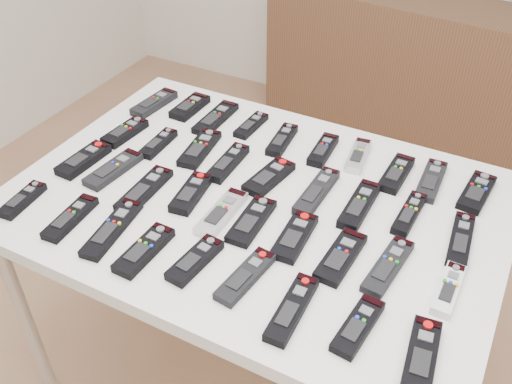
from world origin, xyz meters
The scene contains 40 objects.
table centered at (-0.14, 0.10, 0.72)m, with size 1.25×0.88×0.78m.
sideboard centered at (-0.12, 1.78, 0.38)m, with size 1.54×0.38×0.77m, color #4F311F.
remote_0 centered at (-0.66, 0.37, 0.79)m, with size 0.05×0.17×0.02m, color black.
remote_1 centered at (-0.54, 0.40, 0.79)m, with size 0.06×0.15×0.02m, color black.
remote_2 centered at (-0.43, 0.38, 0.79)m, with size 0.06×0.20×0.02m, color black.
remote_3 centered at (-0.32, 0.40, 0.79)m, with size 0.04×0.14×0.02m, color black.
remote_4 centered at (-0.20, 0.37, 0.79)m, with size 0.05×0.16×0.02m, color black.
remote_5 centered at (-0.07, 0.37, 0.79)m, with size 0.05×0.15×0.02m, color black.
remote_6 centered at (0.03, 0.39, 0.79)m, with size 0.05×0.15×0.02m, color #B7B7BC.
remote_7 centered at (0.15, 0.36, 0.79)m, with size 0.05×0.16×0.02m, color black.
remote_8 centered at (0.24, 0.38, 0.79)m, with size 0.05×0.18×0.02m, color black.
remote_9 centered at (0.36, 0.38, 0.79)m, with size 0.06×0.17×0.02m, color black.
remote_10 centered at (-0.63, 0.18, 0.79)m, with size 0.06×0.15×0.02m, color black.
remote_11 centered at (-0.51, 0.18, 0.79)m, with size 0.04×0.15×0.02m, color black.
remote_12 centered at (-0.39, 0.22, 0.79)m, with size 0.06×0.18×0.02m, color black.
remote_13 centered at (-0.28, 0.19, 0.79)m, with size 0.05×0.17×0.02m, color black.
remote_14 centered at (-0.15, 0.18, 0.79)m, with size 0.06×0.17×0.02m, color black.
remote_15 centered at (-0.01, 0.19, 0.79)m, with size 0.05×0.20×0.02m, color black.
remote_16 centered at (0.11, 0.19, 0.79)m, with size 0.05×0.19×0.02m, color black.
remote_17 centered at (0.23, 0.21, 0.79)m, with size 0.04×0.17×0.02m, color black.
remote_18 centered at (0.36, 0.18, 0.79)m, with size 0.05×0.19×0.02m, color black.
remote_19 centered at (-0.64, 0.01, 0.79)m, with size 0.06×0.17×0.02m, color black.
remote_20 centered at (-0.54, 0.02, 0.79)m, with size 0.06×0.18×0.02m, color black.
remote_21 centered at (-0.41, -0.02, 0.79)m, with size 0.06×0.20×0.02m, color black.
remote_22 centered at (-0.30, 0.03, 0.79)m, with size 0.06×0.16×0.02m, color black.
remote_23 centered at (-0.19, 0.00, 0.79)m, with size 0.05×0.18×0.02m, color #B7B7BC.
remote_24 centered at (-0.11, 0.01, 0.79)m, with size 0.06×0.18×0.02m, color black.
remote_25 centered at (0.01, 0.00, 0.79)m, with size 0.06×0.17×0.02m, color black.
remote_26 centered at (0.13, -0.01, 0.79)m, with size 0.06×0.18×0.02m, color black.
remote_27 centered at (0.24, 0.01, 0.79)m, with size 0.05×0.19×0.02m, color black.
remote_28 centered at (0.37, 0.01, 0.79)m, with size 0.04×0.15×0.02m, color silver.
remote_29 centered at (-0.66, -0.20, 0.79)m, with size 0.04×0.14×0.02m, color black.
remote_30 centered at (-0.51, -0.19, 0.79)m, with size 0.05×0.17×0.02m, color black.
remote_31 centered at (-0.39, -0.18, 0.79)m, with size 0.05×0.21×0.02m, color black.
remote_32 centered at (-0.28, -0.20, 0.79)m, with size 0.06×0.17×0.02m, color black.
remote_33 centered at (-0.15, -0.17, 0.79)m, with size 0.05×0.16×0.02m, color black.
remote_34 centered at (-0.03, -0.16, 0.79)m, with size 0.05×0.17×0.02m, color black.
remote_35 centered at (0.10, -0.20, 0.79)m, with size 0.05×0.19×0.02m, color black.
remote_36 centered at (0.23, -0.18, 0.79)m, with size 0.05×0.16×0.02m, color black.
remote_37 centered at (0.37, -0.19, 0.79)m, with size 0.05×0.18×0.02m, color black.
Camera 1 is at (0.39, -0.92, 1.71)m, focal length 40.00 mm.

